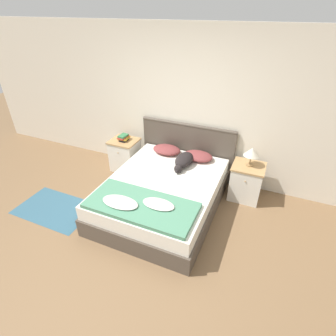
{
  "coord_description": "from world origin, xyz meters",
  "views": [
    {
      "loc": [
        1.39,
        -1.93,
        2.73
      ],
      "look_at": [
        0.04,
        1.2,
        0.6
      ],
      "focal_mm": 28.0,
      "sensor_mm": 36.0,
      "label": 1
    }
  ],
  "objects_px": {
    "bed": "(163,194)",
    "nightstand_left": "(125,155)",
    "dog": "(184,161)",
    "book_stack": "(124,138)",
    "pillow_left": "(167,150)",
    "nightstand_right": "(246,182)",
    "table_lamp": "(252,152)",
    "pillow_right": "(198,156)"
  },
  "relations": [
    {
      "from": "dog",
      "to": "book_stack",
      "type": "xyz_separation_m",
      "value": [
        -1.27,
        0.23,
        0.07
      ]
    },
    {
      "from": "nightstand_left",
      "to": "dog",
      "type": "xyz_separation_m",
      "value": [
        1.27,
        -0.22,
        0.28
      ]
    },
    {
      "from": "dog",
      "to": "table_lamp",
      "type": "bearing_deg",
      "value": 13.35
    },
    {
      "from": "dog",
      "to": "table_lamp",
      "type": "distance_m",
      "value": 1.06
    },
    {
      "from": "book_stack",
      "to": "pillow_right",
      "type": "bearing_deg",
      "value": 1.89
    },
    {
      "from": "bed",
      "to": "pillow_left",
      "type": "xyz_separation_m",
      "value": [
        -0.29,
        0.82,
        0.32
      ]
    },
    {
      "from": "bed",
      "to": "nightstand_left",
      "type": "distance_m",
      "value": 1.37
    },
    {
      "from": "pillow_left",
      "to": "pillow_right",
      "type": "height_order",
      "value": "same"
    },
    {
      "from": "pillow_left",
      "to": "book_stack",
      "type": "distance_m",
      "value": 0.85
    },
    {
      "from": "bed",
      "to": "pillow_left",
      "type": "distance_m",
      "value": 0.92
    },
    {
      "from": "nightstand_left",
      "to": "table_lamp",
      "type": "height_order",
      "value": "table_lamp"
    },
    {
      "from": "nightstand_right",
      "to": "book_stack",
      "type": "bearing_deg",
      "value": 179.91
    },
    {
      "from": "nightstand_right",
      "to": "table_lamp",
      "type": "distance_m",
      "value": 0.53
    },
    {
      "from": "pillow_right",
      "to": "book_stack",
      "type": "bearing_deg",
      "value": -178.11
    },
    {
      "from": "nightstand_right",
      "to": "nightstand_left",
      "type": "bearing_deg",
      "value": 180.0
    },
    {
      "from": "nightstand_right",
      "to": "pillow_left",
      "type": "distance_m",
      "value": 1.45
    },
    {
      "from": "nightstand_right",
      "to": "book_stack",
      "type": "xyz_separation_m",
      "value": [
        -2.27,
        0.0,
        0.36
      ]
    },
    {
      "from": "book_stack",
      "to": "nightstand_right",
      "type": "bearing_deg",
      "value": -0.09
    },
    {
      "from": "nightstand_right",
      "to": "dog",
      "type": "height_order",
      "value": "dog"
    },
    {
      "from": "book_stack",
      "to": "table_lamp",
      "type": "distance_m",
      "value": 2.28
    },
    {
      "from": "nightstand_right",
      "to": "dog",
      "type": "distance_m",
      "value": 1.06
    },
    {
      "from": "bed",
      "to": "nightstand_right",
      "type": "distance_m",
      "value": 1.37
    },
    {
      "from": "pillow_left",
      "to": "dog",
      "type": "bearing_deg",
      "value": -32.88
    },
    {
      "from": "nightstand_right",
      "to": "pillow_right",
      "type": "height_order",
      "value": "pillow_right"
    },
    {
      "from": "nightstand_left",
      "to": "nightstand_right",
      "type": "height_order",
      "value": "same"
    },
    {
      "from": "table_lamp",
      "to": "book_stack",
      "type": "bearing_deg",
      "value": -179.7
    },
    {
      "from": "nightstand_left",
      "to": "pillow_right",
      "type": "xyz_separation_m",
      "value": [
        1.42,
        0.05,
        0.26
      ]
    },
    {
      "from": "pillow_right",
      "to": "book_stack",
      "type": "distance_m",
      "value": 1.43
    },
    {
      "from": "nightstand_left",
      "to": "pillow_right",
      "type": "height_order",
      "value": "pillow_right"
    },
    {
      "from": "nightstand_left",
      "to": "pillow_left",
      "type": "bearing_deg",
      "value": 3.41
    },
    {
      "from": "bed",
      "to": "pillow_right",
      "type": "xyz_separation_m",
      "value": [
        0.29,
        0.82,
        0.32
      ]
    },
    {
      "from": "nightstand_left",
      "to": "book_stack",
      "type": "bearing_deg",
      "value": 79.12
    },
    {
      "from": "nightstand_right",
      "to": "table_lamp",
      "type": "xyz_separation_m",
      "value": [
        0.0,
        0.02,
        0.53
      ]
    },
    {
      "from": "pillow_left",
      "to": "nightstand_left",
      "type": "bearing_deg",
      "value": -176.59
    },
    {
      "from": "bed",
      "to": "nightstand_left",
      "type": "height_order",
      "value": "nightstand_left"
    },
    {
      "from": "bed",
      "to": "dog",
      "type": "relative_size",
      "value": 3.18
    },
    {
      "from": "bed",
      "to": "dog",
      "type": "distance_m",
      "value": 0.65
    },
    {
      "from": "nightstand_left",
      "to": "pillow_left",
      "type": "height_order",
      "value": "pillow_left"
    },
    {
      "from": "pillow_left",
      "to": "dog",
      "type": "xyz_separation_m",
      "value": [
        0.42,
        -0.27,
        0.02
      ]
    },
    {
      "from": "dog",
      "to": "table_lamp",
      "type": "height_order",
      "value": "table_lamp"
    },
    {
      "from": "table_lamp",
      "to": "nightstand_left",
      "type": "bearing_deg",
      "value": -179.62
    },
    {
      "from": "bed",
      "to": "book_stack",
      "type": "xyz_separation_m",
      "value": [
        -1.14,
        0.77,
        0.41
      ]
    }
  ]
}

